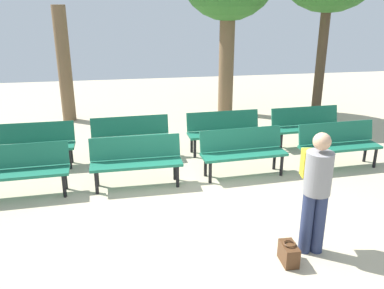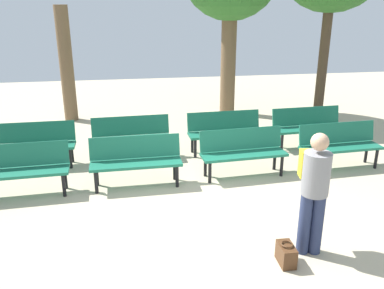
{
  "view_description": "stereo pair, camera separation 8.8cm",
  "coord_description": "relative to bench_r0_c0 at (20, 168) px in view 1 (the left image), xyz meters",
  "views": [
    {
      "loc": [
        -1.25,
        -5.2,
        3.14
      ],
      "look_at": [
        0.0,
        1.96,
        0.55
      ],
      "focal_mm": 37.98,
      "sensor_mm": 36.0,
      "label": 1
    },
    {
      "loc": [
        -1.16,
        -5.22,
        3.14
      ],
      "look_at": [
        0.0,
        1.96,
        0.55
      ],
      "focal_mm": 37.98,
      "sensor_mm": 36.0,
      "label": 2
    }
  ],
  "objects": [
    {
      "name": "tree_1",
      "position": [
        0.29,
        4.61,
        1.01
      ],
      "size": [
        0.36,
        0.36,
        3.04
      ],
      "color": "brown",
      "rests_on": "ground_plane"
    },
    {
      "name": "handbag",
      "position": [
        3.71,
        -2.57,
        -0.37
      ],
      "size": [
        0.19,
        0.32,
        0.29
      ],
      "color": "#4C2D19",
      "rests_on": "ground_plane"
    },
    {
      "name": "bench_r0_c1",
      "position": [
        1.94,
        0.09,
        0.0
      ],
      "size": [
        1.61,
        0.51,
        0.87
      ],
      "rotation": [
        0.0,
        0.0,
        0.02
      ],
      "color": "#19664C",
      "rests_on": "ground_plane"
    },
    {
      "name": "bench_r1_c1",
      "position": [
        1.88,
        1.41,
        0.0
      ],
      "size": [
        1.62,
        0.54,
        0.87
      ],
      "rotation": [
        0.0,
        0.0,
        0.04
      ],
      "color": "#19664C",
      "rests_on": "ground_plane"
    },
    {
      "name": "visitor_with_backpack",
      "position": [
        4.1,
        -2.35,
        0.43
      ],
      "size": [
        0.39,
        0.56,
        1.65
      ],
      "rotation": [
        0.0,
        0.0,
        2.97
      ],
      "color": "navy",
      "rests_on": "ground_plane"
    },
    {
      "name": "bench_r1_c3",
      "position": [
        5.81,
        1.53,
        0.0
      ],
      "size": [
        1.62,
        0.56,
        0.87
      ],
      "rotation": [
        0.0,
        0.0,
        0.05
      ],
      "color": "#19664C",
      "rests_on": "ground_plane"
    },
    {
      "name": "bench_r0_c3",
      "position": [
        5.9,
        0.27,
        0.0
      ],
      "size": [
        1.62,
        0.57,
        0.87
      ],
      "rotation": [
        0.0,
        0.0,
        0.05
      ],
      "color": "#19664C",
      "rests_on": "ground_plane"
    },
    {
      "name": "bench_r1_c2",
      "position": [
        3.89,
        1.48,
        0.0
      ],
      "size": [
        1.62,
        0.54,
        0.87
      ],
      "rotation": [
        0.0,
        0.0,
        0.04
      ],
      "color": "#19664C",
      "rests_on": "ground_plane"
    },
    {
      "name": "bench_r0_c2",
      "position": [
        3.93,
        0.21,
        0.0
      ],
      "size": [
        1.63,
        0.59,
        0.87
      ],
      "rotation": [
        0.0,
        0.0,
        0.07
      ],
      "color": "#19664C",
      "rests_on": "ground_plane"
    },
    {
      "name": "bench_r0_c0",
      "position": [
        0.0,
        0.0,
        0.0
      ],
      "size": [
        1.62,
        0.56,
        0.87
      ],
      "rotation": [
        0.0,
        0.0,
        0.05
      ],
      "color": "#19664C",
      "rests_on": "ground_plane"
    },
    {
      "name": "bench_r1_c0",
      "position": [
        -0.03,
        1.28,
        0.0
      ],
      "size": [
        1.61,
        0.5,
        0.87
      ],
      "rotation": [
        0.0,
        0.0,
        0.01
      ],
      "color": "#19664C",
      "rests_on": "ground_plane"
    },
    {
      "name": "ground_plane",
      "position": [
        3.01,
        -1.44,
        -0.5
      ],
      "size": [
        24.0,
        24.0,
        0.0
      ],
      "primitive_type": "plane",
      "color": "#BCAD8E"
    }
  ]
}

